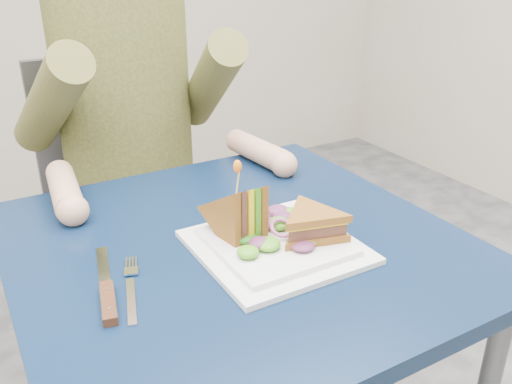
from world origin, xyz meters
TOP-DOWN VIEW (x-y plane):
  - table at (0.00, 0.00)m, footprint 0.75×0.75m
  - chair at (0.00, 0.69)m, footprint 0.42×0.40m
  - diner at (-0.00, 0.58)m, footprint 0.54×0.59m
  - plate at (0.04, -0.06)m, footprint 0.26×0.26m
  - sandwich_flat at (0.10, -0.09)m, footprint 0.16×0.16m
  - sandwich_upright at (-0.01, -0.02)m, footprint 0.09×0.15m
  - fork at (-0.21, -0.06)m, footprint 0.07×0.18m
  - knife at (-0.25, -0.06)m, footprint 0.07×0.22m
  - toothpick at (-0.01, -0.02)m, footprint 0.01×0.01m
  - toothpick_frill at (-0.01, -0.02)m, footprint 0.01×0.01m
  - lettuce_spill at (0.05, -0.05)m, footprint 0.15×0.13m
  - onion_ring at (0.06, -0.06)m, footprint 0.04×0.04m

SIDE VIEW (x-z plane):
  - chair at x=0.00m, z-range 0.08..1.01m
  - table at x=0.00m, z-range 0.29..1.02m
  - fork at x=-0.21m, z-range 0.73..0.74m
  - knife at x=-0.25m, z-range 0.73..0.74m
  - plate at x=0.04m, z-range 0.73..0.75m
  - lettuce_spill at x=0.05m, z-range 0.75..0.77m
  - onion_ring at x=0.06m, z-range 0.75..0.78m
  - sandwich_flat at x=0.10m, z-range 0.75..0.80m
  - sandwich_upright at x=-0.01m, z-range 0.71..0.86m
  - toothpick at x=-0.01m, z-range 0.82..0.88m
  - toothpick_frill at x=-0.01m, z-range 0.87..0.89m
  - diner at x=0.00m, z-range 0.54..1.29m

